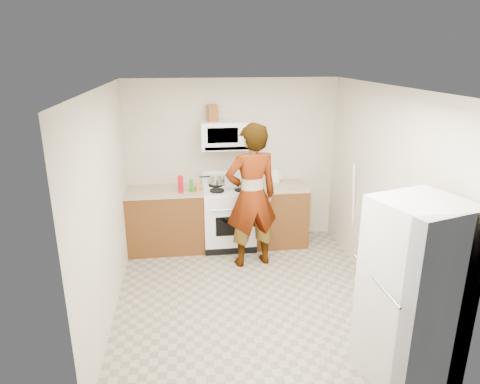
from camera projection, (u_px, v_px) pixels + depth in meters
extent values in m
plane|color=gray|center=(250.00, 295.00, 5.26)|extent=(3.60, 3.60, 0.00)
cube|color=beige|center=(233.00, 162.00, 6.56)|extent=(3.20, 0.02, 2.50)
cube|color=beige|center=(383.00, 194.00, 5.07)|extent=(0.02, 3.60, 2.50)
cube|color=brown|center=(166.00, 221.00, 6.39)|extent=(1.12, 0.62, 0.90)
cube|color=tan|center=(164.00, 191.00, 6.24)|extent=(1.14, 0.64, 0.03)
cube|color=brown|center=(279.00, 215.00, 6.61)|extent=(0.80, 0.62, 0.90)
cube|color=tan|center=(280.00, 186.00, 6.46)|extent=(0.82, 0.64, 0.03)
cube|color=white|center=(229.00, 218.00, 6.50)|extent=(0.76, 0.65, 0.90)
cube|color=white|center=(228.00, 189.00, 6.35)|extent=(0.76, 0.62, 0.03)
cube|color=white|center=(226.00, 176.00, 6.58)|extent=(0.76, 0.08, 0.20)
cube|color=white|center=(227.00, 135.00, 6.23)|extent=(0.76, 0.38, 0.40)
imported|color=tan|center=(252.00, 196.00, 5.76)|extent=(0.81, 0.61, 2.00)
cube|color=silver|center=(413.00, 293.00, 3.72)|extent=(0.87, 0.87, 1.70)
cylinder|color=white|center=(275.00, 176.00, 6.62)|extent=(0.19, 0.19, 0.17)
cube|color=brown|center=(212.00, 113.00, 6.12)|extent=(0.17, 0.17, 0.24)
cylinder|color=silver|center=(217.00, 179.00, 6.47)|extent=(0.32, 0.32, 0.13)
cube|color=silver|center=(234.00, 187.00, 6.29)|extent=(0.26, 0.17, 0.05)
cylinder|color=#B80D19|center=(181.00, 184.00, 6.08)|extent=(0.10, 0.10, 0.25)
cylinder|color=orange|center=(198.00, 187.00, 6.14)|extent=(0.06, 0.06, 0.14)
cylinder|color=#228017|center=(191.00, 186.00, 6.14)|extent=(0.07, 0.07, 0.18)
cylinder|color=silver|center=(196.00, 189.00, 6.26)|extent=(0.23, 0.23, 0.01)
cylinder|color=white|center=(353.00, 211.00, 5.99)|extent=(0.22, 0.26, 1.44)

